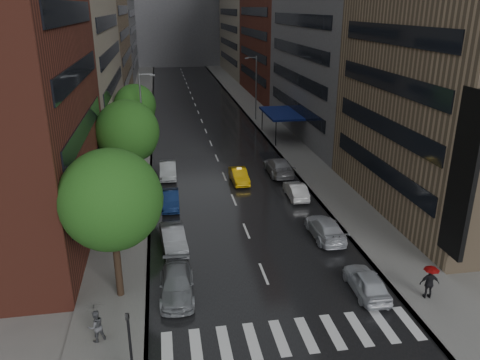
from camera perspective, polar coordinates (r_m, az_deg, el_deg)
name	(u,v)px	position (r m, az deg, el deg)	size (l,w,h in m)	color
ground	(280,313)	(26.48, 4.84, -15.82)	(220.00, 220.00, 0.00)	gray
road	(199,115)	(72.54, -4.98, 7.91)	(14.00, 140.00, 0.01)	black
sidewalk_left	(139,117)	(72.38, -12.16, 7.56)	(4.00, 140.00, 0.15)	gray
sidewalk_right	(257,112)	(73.78, 2.07, 8.24)	(4.00, 140.00, 0.15)	gray
crosswalk	(293,336)	(24.99, 6.50, -18.39)	(13.15, 2.80, 0.01)	silver
buildings_left	(94,4)	(79.95, -17.41, 19.82)	(8.00, 108.00, 38.00)	maroon
buildings_right	(286,10)	(80.03, 5.66, 19.90)	(8.05, 109.10, 36.00)	#937A5B
building_far	(176,5)	(138.73, -7.80, 20.40)	(40.00, 14.00, 32.00)	slate
tree_near	(111,200)	(25.66, -15.45, -2.36)	(5.51, 5.51, 8.78)	#382619
tree_mid	(127,132)	(40.31, -13.57, 5.74)	(5.32, 5.32, 8.48)	#382619
tree_far	(135,105)	(54.89, -12.67, 8.90)	(4.70, 4.70, 7.50)	#382619
taxi	(239,176)	(43.96, -0.11, 0.52)	(1.40, 4.03, 1.33)	#EBAD0C
parked_cars_left	(172,219)	(35.43, -8.32, -4.71)	(2.07, 24.74, 1.46)	gray
parked_cars_right	(305,201)	(38.49, 7.88, -2.54)	(2.26, 25.66, 1.59)	silver
ped_black_umbrella	(95,319)	(24.65, -17.24, -15.93)	(1.02, 0.98, 2.09)	#505156
ped_red_umbrella	(430,279)	(28.67, 22.16, -11.17)	(1.14, 0.82, 2.01)	black
traffic_light	(130,340)	(21.63, -13.29, -18.49)	(0.18, 0.15, 3.45)	black
street_lamp_left	(142,113)	(51.78, -11.81, 8.02)	(1.74, 0.22, 9.00)	gray
street_lamp_right	(256,87)	(67.82, 1.91, 11.30)	(1.74, 0.22, 9.00)	gray
awning	(281,113)	(58.85, 5.06, 8.09)	(4.00, 8.00, 3.12)	navy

